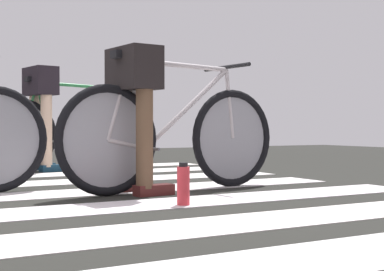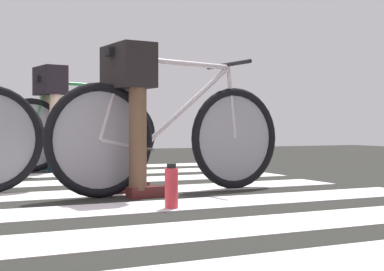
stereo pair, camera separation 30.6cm
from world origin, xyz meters
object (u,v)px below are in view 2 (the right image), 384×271
object	(u,v)px
cyclist_4_of_4	(51,103)
water_bottle	(171,187)
cyclist_1_of_4	(129,98)
bicycle_4_of_4	(80,132)
bicycle_1_of_4	(172,135)

from	to	relation	value
cyclist_4_of_4	water_bottle	world-z (taller)	cyclist_4_of_4
cyclist_1_of_4	bicycle_4_of_4	bearing A→B (deg)	77.62
cyclist_1_of_4	water_bottle	distance (m)	0.82
bicycle_1_of_4	cyclist_1_of_4	size ratio (longest dim) A/B	1.80
cyclist_1_of_4	cyclist_4_of_4	xyz separation A→B (m)	(-0.03, 2.24, 0.05)
bicycle_4_of_4	cyclist_4_of_4	distance (m)	0.42
cyclist_1_of_4	bicycle_4_of_4	world-z (taller)	cyclist_1_of_4
cyclist_4_of_4	bicycle_1_of_4	bearing A→B (deg)	-89.76
bicycle_4_of_4	water_bottle	distance (m)	2.96
cyclist_1_of_4	bicycle_4_of_4	distance (m)	2.32
bicycle_1_of_4	bicycle_4_of_4	distance (m)	2.26
water_bottle	bicycle_1_of_4	bearing A→B (deg)	66.61
bicycle_4_of_4	water_bottle	bearing A→B (deg)	-103.59
bicycle_1_of_4	cyclist_1_of_4	distance (m)	0.39
cyclist_1_of_4	bicycle_4_of_4	xyz separation A→B (m)	(0.27, 2.29, -0.24)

